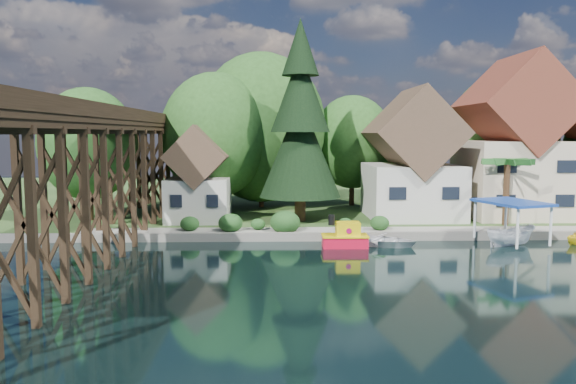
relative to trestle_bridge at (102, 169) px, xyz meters
name	(u,v)px	position (x,y,z in m)	size (l,w,h in m)	color
ground	(358,267)	(16.00, -5.17, -5.35)	(140.00, 140.00, 0.00)	black
bank	(314,197)	(16.00, 28.83, -5.10)	(140.00, 52.00, 0.50)	#27441B
seawall	(397,236)	(20.00, 2.83, -5.04)	(60.00, 0.40, 0.62)	slate
promenade	(420,230)	(22.00, 4.13, -4.82)	(50.00, 2.60, 0.06)	gray
trestle_bridge	(102,169)	(0.00, 0.00, 0.00)	(4.12, 44.18, 9.30)	black
house_left	(412,163)	(23.00, 10.83, -0.21)	(7.64, 8.64, 11.02)	beige
house_center	(514,148)	(32.00, 11.33, 1.07)	(8.65, 9.18, 13.89)	beige
shed	(198,180)	(5.00, 9.33, -1.52)	(5.09, 5.40, 7.85)	beige
bg_trees	(335,137)	(17.00, 16.08, 1.94)	(49.90, 13.30, 10.57)	#382314
shrubs	(277,221)	(11.40, 4.09, -4.12)	(15.76, 2.47, 1.70)	#1C3C15
conifer	(300,125)	(13.35, 8.95, 2.99)	(6.61, 6.61, 16.28)	#382314
palm_tree	(507,164)	(29.32, 6.36, -0.02)	(5.08, 5.08, 5.53)	#382314
tugboat	(345,237)	(16.01, 0.63, -4.67)	(3.13, 1.74, 2.26)	red
boat_white_a	(384,239)	(18.73, 0.99, -4.89)	(3.16, 4.42, 0.92)	silver
boat_canopy	(511,227)	(27.35, 0.68, -4.02)	(4.62, 5.59, 3.09)	white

